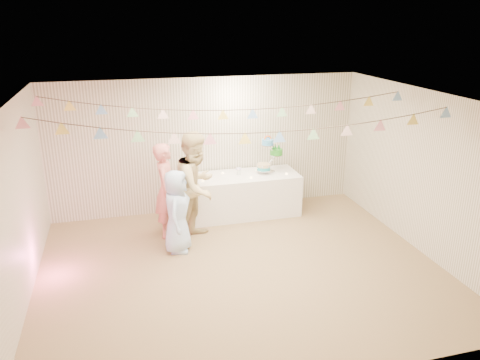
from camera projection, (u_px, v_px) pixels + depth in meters
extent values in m
plane|color=olive|center=(241.00, 268.00, 7.17)|extent=(6.00, 6.00, 0.00)
plane|color=silver|center=(241.00, 99.00, 6.31)|extent=(6.00, 6.00, 0.00)
plane|color=silver|center=(207.00, 145.00, 9.02)|extent=(6.00, 6.00, 0.00)
plane|color=silver|center=(309.00, 278.00, 4.46)|extent=(6.00, 6.00, 0.00)
plane|color=silver|center=(16.00, 210.00, 6.00)|extent=(5.00, 5.00, 0.00)
plane|color=silver|center=(422.00, 172.00, 7.47)|extent=(5.00, 5.00, 0.00)
cube|color=white|center=(243.00, 195.00, 9.02)|extent=(2.13, 0.85, 0.80)
cylinder|color=white|center=(211.00, 181.00, 8.71)|extent=(0.38, 0.38, 0.02)
imported|color=#E47F77|center=(167.00, 190.00, 8.03)|extent=(0.54, 0.69, 1.67)
imported|color=#CFB67F|center=(196.00, 187.00, 7.86)|extent=(1.14, 1.17, 1.90)
imported|color=#B4D4FF|center=(177.00, 211.00, 7.51)|extent=(0.63, 0.78, 1.38)
cylinder|color=#FFD88C|center=(203.00, 180.00, 8.55)|extent=(0.04, 0.04, 0.03)
cylinder|color=#FFD88C|center=(223.00, 173.00, 8.97)|extent=(0.04, 0.04, 0.03)
cylinder|color=#FFD88C|center=(251.00, 178.00, 8.71)|extent=(0.04, 0.04, 0.03)
cylinder|color=#FFD88C|center=(257.00, 169.00, 9.17)|extent=(0.04, 0.04, 0.03)
cylinder|color=#FFD88C|center=(287.00, 174.00, 8.92)|extent=(0.04, 0.04, 0.03)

